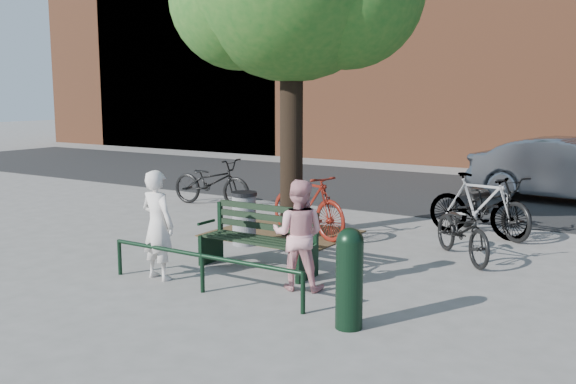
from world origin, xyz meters
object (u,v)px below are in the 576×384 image
Objects in this scene: person_left at (158,225)px; parked_car at (573,171)px; bollard at (349,275)px; bicycle_c at (490,204)px; person_right at (298,235)px; litter_bin at (244,218)px; park_bench at (260,237)px.

parked_car is (3.73, 9.62, -0.01)m from person_left.
bicycle_c is at bearing 89.88° from bollard.
litter_bin is at bearing -55.35° from person_right.
bollard reaches higher than park_bench.
person_left is 0.72× the size of bicycle_c.
bicycle_c reaches higher than litter_bin.
person_left is 6.06m from bicycle_c.
bicycle_c is at bearing -115.78° from person_left.
park_bench is 1.47m from person_left.
bollard is at bearing -145.01° from bicycle_c.
person_right is at bearing 142.96° from bollard.
person_left is 3.07m from bollard.
parked_car is (0.67, 4.40, 0.19)m from bicycle_c.
person_left reaches higher than litter_bin.
park_bench is 1.95× the size of litter_bin.
litter_bin is 0.20× the size of parked_car.
bollard is at bearing 125.53° from person_right.
person_right is 0.32× the size of parked_car.
litter_bin is at bearing -80.49° from person_left.
person_right reaches higher than bollard.
person_right is 1.51m from bollard.
bollard is at bearing -177.59° from parked_car.
person_left reaches higher than bicycle_c.
person_right is 0.69× the size of bicycle_c.
bicycle_c is 4.46m from parked_car.
person_left is at bearing 1.69° from person_right.
litter_bin is (-0.19, 2.23, -0.30)m from person_left.
parked_car reaches higher than bicycle_c.
person_left is at bearing 175.02° from bollard.
bollard is 0.53× the size of bicycle_c.
parked_car is (3.93, 7.39, 0.29)m from litter_bin.
litter_bin is 8.38m from parked_car.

